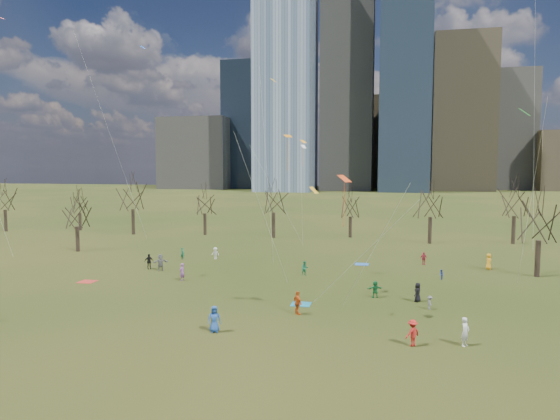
% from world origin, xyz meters
% --- Properties ---
extents(ground, '(500.00, 500.00, 0.00)m').
position_xyz_m(ground, '(0.00, 0.00, 0.00)').
color(ground, black).
rests_on(ground, ground).
extents(downtown_skyline, '(212.50, 78.00, 118.00)m').
position_xyz_m(downtown_skyline, '(-2.43, 210.64, 39.01)').
color(downtown_skyline, slate).
rests_on(downtown_skyline, ground).
extents(bare_tree_row, '(113.04, 29.80, 9.50)m').
position_xyz_m(bare_tree_row, '(-0.09, 37.22, 6.12)').
color(bare_tree_row, black).
rests_on(bare_tree_row, ground).
extents(blanket_teal, '(1.60, 1.50, 0.03)m').
position_xyz_m(blanket_teal, '(3.76, 2.67, 0.01)').
color(blanket_teal, '#176D8A').
rests_on(blanket_teal, ground).
extents(blanket_navy, '(1.60, 1.50, 0.03)m').
position_xyz_m(blanket_navy, '(7.90, 20.87, 0.01)').
color(blanket_navy, blue).
rests_on(blanket_navy, ground).
extents(blanket_crimson, '(1.60, 1.50, 0.03)m').
position_xyz_m(blanket_crimson, '(-18.35, 6.26, 0.01)').
color(blanket_crimson, red).
rests_on(blanket_crimson, ground).
extents(person_0, '(1.04, 0.85, 1.84)m').
position_xyz_m(person_0, '(-0.94, -5.45, 0.92)').
color(person_0, '#234C9A').
rests_on(person_0, ground).
extents(person_1, '(0.75, 0.81, 1.86)m').
position_xyz_m(person_1, '(15.60, -4.66, 0.93)').
color(person_1, silver).
rests_on(person_1, ground).
extents(person_3, '(0.55, 0.78, 1.10)m').
position_xyz_m(person_3, '(14.11, 3.35, 0.55)').
color(person_3, '#5E5E62').
rests_on(person_3, ground).
extents(person_4, '(1.05, 1.11, 1.84)m').
position_xyz_m(person_4, '(3.99, -0.24, 0.92)').
color(person_4, '#D35517').
rests_on(person_4, ground).
extents(person_5, '(1.45, 0.92, 1.50)m').
position_xyz_m(person_5, '(9.74, 6.09, 0.75)').
color(person_5, '#176B34').
rests_on(person_5, ground).
extents(person_6, '(0.85, 0.95, 1.64)m').
position_xyz_m(person_6, '(13.29, 5.46, 0.82)').
color(person_6, black).
rests_on(person_6, ground).
extents(person_7, '(0.58, 0.73, 1.77)m').
position_xyz_m(person_7, '(-9.33, 8.68, 0.88)').
color(person_7, '#914C99').
rests_on(person_7, ground).
extents(person_8, '(0.40, 0.51, 1.03)m').
position_xyz_m(person_8, '(16.13, 14.59, 0.51)').
color(person_8, '#233597').
rests_on(person_8, ground).
extents(person_9, '(0.98, 0.60, 1.48)m').
position_xyz_m(person_9, '(-9.97, 20.47, 0.74)').
color(person_9, silver).
rests_on(person_9, ground).
extents(person_10, '(0.93, 0.63, 1.47)m').
position_xyz_m(person_10, '(14.96, 22.19, 0.73)').
color(person_10, '#A31734').
rests_on(person_10, ground).
extents(person_11, '(1.72, 1.39, 1.83)m').
position_xyz_m(person_11, '(-13.55, 12.66, 0.92)').
color(person_11, slate).
rests_on(person_11, ground).
extents(person_12, '(0.79, 1.00, 1.78)m').
position_xyz_m(person_12, '(21.84, 20.92, 0.89)').
color(person_12, '#FCA31C').
rests_on(person_12, ground).
extents(person_13, '(0.63, 0.59, 1.45)m').
position_xyz_m(person_13, '(-13.92, 19.56, 0.73)').
color(person_13, '#166644').
rests_on(person_13, ground).
extents(person_14, '(0.94, 0.87, 1.55)m').
position_xyz_m(person_14, '(2.34, 13.51, 0.78)').
color(person_14, '#19724C').
rests_on(person_14, ground).
extents(person_15, '(1.24, 1.23, 1.72)m').
position_xyz_m(person_15, '(12.31, -5.38, 0.86)').
color(person_15, '#B21E19').
rests_on(person_15, ground).
extents(person_16, '(1.04, 0.96, 1.71)m').
position_xyz_m(person_16, '(-15.21, 13.24, 0.86)').
color(person_16, black).
rests_on(person_16, ground).
extents(kites_airborne, '(67.07, 39.59, 32.24)m').
position_xyz_m(kites_airborne, '(-0.83, 10.78, 12.36)').
color(kites_airborne, orange).
rests_on(kites_airborne, ground).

